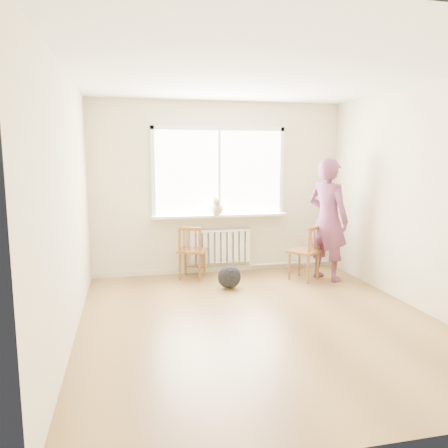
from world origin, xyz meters
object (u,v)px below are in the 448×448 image
person (328,220)px  backpack (229,277)px  cat (217,207)px  chair_left (192,252)px  chair_right (307,253)px

person → backpack: 1.73m
cat → backpack: (0.02, -0.76, -0.91)m
chair_left → cat: cat is taller
cat → backpack: bearing=-75.6°
chair_left → chair_right: bearing=-172.2°
chair_left → chair_right: (1.67, -0.46, 0.01)m
chair_right → cat: size_ratio=1.82×
person → backpack: size_ratio=5.53×
chair_left → backpack: chair_left is taller
chair_right → backpack: 1.26m
chair_right → person: 0.59m
backpack → chair_left: bearing=126.5°
chair_right → cat: (-1.25, 0.62, 0.66)m
chair_left → person: (1.99, -0.46, 0.50)m
person → cat: person is taller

